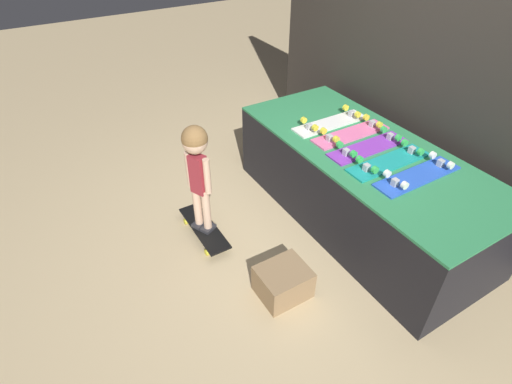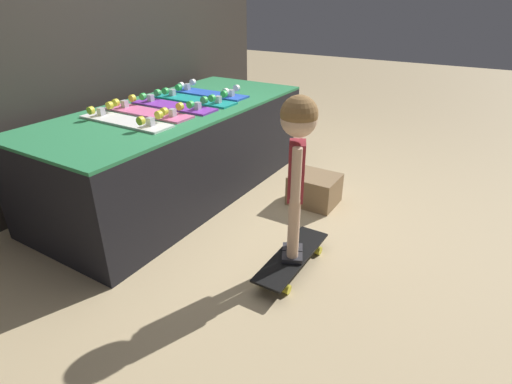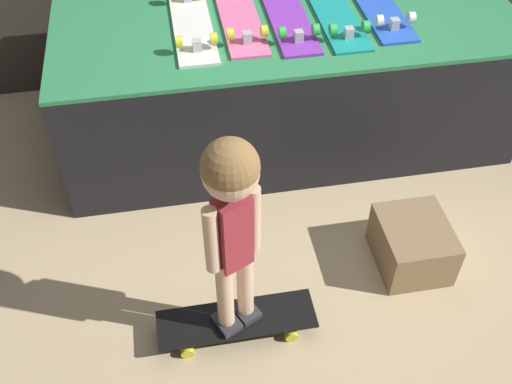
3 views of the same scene
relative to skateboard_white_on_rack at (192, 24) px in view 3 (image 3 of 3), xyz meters
The scene contains 10 objects.
ground_plane 1.06m from the skateboard_white_on_rack, 53.78° to the right, with size 16.00×16.00×0.00m, color tan.
display_rack 0.59m from the skateboard_white_on_rack, ahead, with size 2.28×0.98×0.69m.
skateboard_white_on_rack is the anchor object (origin of this frame).
skateboard_pink_on_rack 0.23m from the skateboard_white_on_rack, ahead, with size 0.19×0.70×0.09m.
skateboard_purple_on_rack 0.46m from the skateboard_white_on_rack, ahead, with size 0.19×0.70×0.09m.
skateboard_teal_on_rack 0.70m from the skateboard_white_on_rack, ahead, with size 0.19×0.70×0.09m.
skateboard_blue_on_rack 0.93m from the skateboard_white_on_rack, ahead, with size 0.19×0.70×0.09m.
skateboard_on_floor 1.40m from the skateboard_white_on_rack, 89.65° to the right, with size 0.64×0.18×0.09m.
child 1.25m from the skateboard_white_on_rack, 89.65° to the right, with size 0.21×0.19×0.93m.
storage_box 1.45m from the skateboard_white_on_rack, 50.76° to the right, with size 0.30×0.35×0.23m.
Camera 3 is at (-0.61, -1.94, 2.17)m, focal length 42.00 mm.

